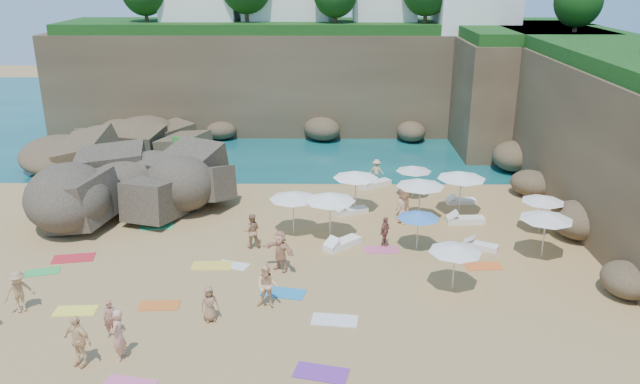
{
  "coord_description": "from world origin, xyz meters",
  "views": [
    {
      "loc": [
        2.27,
        -27.19,
        12.94
      ],
      "look_at": [
        2.0,
        3.0,
        2.0
      ],
      "focal_mm": 35.0,
      "sensor_mm": 36.0,
      "label": 1
    }
  ],
  "objects_px": {
    "flag_pole": "(175,155)",
    "parasol_0": "(356,175)",
    "person_stand_5": "(128,180)",
    "person_stand_6": "(118,335)",
    "person_stand_1": "(252,231)",
    "person_stand_2": "(376,171)",
    "rock_outcrop": "(139,208)",
    "lounger_0": "(375,184)",
    "person_stand_4": "(404,206)",
    "parasol_1": "(462,175)",
    "person_stand_3": "(385,231)",
    "parasol_2": "(414,168)"
  },
  "relations": [
    {
      "from": "person_stand_6",
      "to": "person_stand_2",
      "type": "bearing_deg",
      "value": 154.59
    },
    {
      "from": "flag_pole",
      "to": "person_stand_2",
      "type": "bearing_deg",
      "value": 7.6
    },
    {
      "from": "parasol_1",
      "to": "person_stand_1",
      "type": "relative_size",
      "value": 1.51
    },
    {
      "from": "person_stand_6",
      "to": "lounger_0",
      "type": "bearing_deg",
      "value": 153.7
    },
    {
      "from": "person_stand_1",
      "to": "rock_outcrop",
      "type": "bearing_deg",
      "value": -43.33
    },
    {
      "from": "rock_outcrop",
      "to": "parasol_2",
      "type": "height_order",
      "value": "parasol_2"
    },
    {
      "from": "parasol_2",
      "to": "person_stand_1",
      "type": "distance_m",
      "value": 11.28
    },
    {
      "from": "person_stand_3",
      "to": "person_stand_4",
      "type": "distance_m",
      "value": 3.19
    },
    {
      "from": "parasol_0",
      "to": "person_stand_6",
      "type": "relative_size",
      "value": 1.31
    },
    {
      "from": "parasol_2",
      "to": "person_stand_3",
      "type": "relative_size",
      "value": 1.37
    },
    {
      "from": "person_stand_2",
      "to": "person_stand_4",
      "type": "relative_size",
      "value": 0.76
    },
    {
      "from": "person_stand_5",
      "to": "person_stand_6",
      "type": "relative_size",
      "value": 0.96
    },
    {
      "from": "flag_pole",
      "to": "lounger_0",
      "type": "bearing_deg",
      "value": 3.41
    },
    {
      "from": "rock_outcrop",
      "to": "person_stand_4",
      "type": "xyz_separation_m",
      "value": [
        14.75,
        -1.99,
        0.96
      ]
    },
    {
      "from": "parasol_1",
      "to": "person_stand_6",
      "type": "height_order",
      "value": "parasol_1"
    },
    {
      "from": "person_stand_4",
      "to": "person_stand_6",
      "type": "height_order",
      "value": "same"
    },
    {
      "from": "person_stand_6",
      "to": "rock_outcrop",
      "type": "bearing_deg",
      "value": -163.6
    },
    {
      "from": "person_stand_5",
      "to": "rock_outcrop",
      "type": "bearing_deg",
      "value": -96.01
    },
    {
      "from": "lounger_0",
      "to": "parasol_2",
      "type": "bearing_deg",
      "value": -77.14
    },
    {
      "from": "parasol_1",
      "to": "parasol_2",
      "type": "relative_size",
      "value": 1.26
    },
    {
      "from": "parasol_2",
      "to": "person_stand_6",
      "type": "bearing_deg",
      "value": -127.13
    },
    {
      "from": "rock_outcrop",
      "to": "person_stand_4",
      "type": "height_order",
      "value": "person_stand_4"
    },
    {
      "from": "flag_pole",
      "to": "person_stand_2",
      "type": "distance_m",
      "value": 12.55
    },
    {
      "from": "parasol_2",
      "to": "person_stand_2",
      "type": "distance_m",
      "value": 3.67
    },
    {
      "from": "parasol_1",
      "to": "person_stand_5",
      "type": "distance_m",
      "value": 19.52
    },
    {
      "from": "rock_outcrop",
      "to": "lounger_0",
      "type": "height_order",
      "value": "rock_outcrop"
    },
    {
      "from": "flag_pole",
      "to": "parasol_1",
      "type": "distance_m",
      "value": 16.97
    },
    {
      "from": "person_stand_4",
      "to": "person_stand_6",
      "type": "distance_m",
      "value": 16.8
    },
    {
      "from": "parasol_0",
      "to": "person_stand_5",
      "type": "xyz_separation_m",
      "value": [
        -13.5,
        2.71,
        -1.26
      ]
    },
    {
      "from": "person_stand_1",
      "to": "parasol_1",
      "type": "bearing_deg",
      "value": -165.0
    },
    {
      "from": "person_stand_3",
      "to": "parasol_0",
      "type": "bearing_deg",
      "value": 46.64
    },
    {
      "from": "flag_pole",
      "to": "parasol_2",
      "type": "relative_size",
      "value": 1.65
    },
    {
      "from": "parasol_0",
      "to": "person_stand_5",
      "type": "bearing_deg",
      "value": 168.67
    },
    {
      "from": "rock_outcrop",
      "to": "person_stand_6",
      "type": "relative_size",
      "value": 4.2
    },
    {
      "from": "parasol_2",
      "to": "parasol_0",
      "type": "bearing_deg",
      "value": -147.16
    },
    {
      "from": "person_stand_1",
      "to": "parasol_0",
      "type": "bearing_deg",
      "value": -144.52
    },
    {
      "from": "person_stand_3",
      "to": "person_stand_2",
      "type": "bearing_deg",
      "value": 29.29
    },
    {
      "from": "person_stand_1",
      "to": "person_stand_2",
      "type": "bearing_deg",
      "value": -131.31
    },
    {
      "from": "person_stand_4",
      "to": "lounger_0",
      "type": "bearing_deg",
      "value": 156.23
    },
    {
      "from": "person_stand_5",
      "to": "person_stand_6",
      "type": "bearing_deg",
      "value": -108.5
    },
    {
      "from": "parasol_2",
      "to": "person_stand_2",
      "type": "xyz_separation_m",
      "value": [
        -1.93,
        2.92,
        -1.08
      ]
    },
    {
      "from": "flag_pole",
      "to": "parasol_0",
      "type": "bearing_deg",
      "value": -18.22
    },
    {
      "from": "person_stand_2",
      "to": "person_stand_4",
      "type": "distance_m",
      "value": 6.87
    },
    {
      "from": "rock_outcrop",
      "to": "person_stand_1",
      "type": "relative_size",
      "value": 4.61
    },
    {
      "from": "rock_outcrop",
      "to": "parasol_2",
      "type": "relative_size",
      "value": 3.87
    },
    {
      "from": "parasol_2",
      "to": "person_stand_3",
      "type": "height_order",
      "value": "parasol_2"
    },
    {
      "from": "parasol_1",
      "to": "person_stand_2",
      "type": "xyz_separation_m",
      "value": [
        -4.15,
        5.56,
        -1.56
      ]
    },
    {
      "from": "parasol_1",
      "to": "person_stand_3",
      "type": "height_order",
      "value": "parasol_1"
    },
    {
      "from": "rock_outcrop",
      "to": "lounger_0",
      "type": "relative_size",
      "value": 3.93
    },
    {
      "from": "parasol_2",
      "to": "person_stand_3",
      "type": "bearing_deg",
      "value": -108.4
    }
  ]
}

